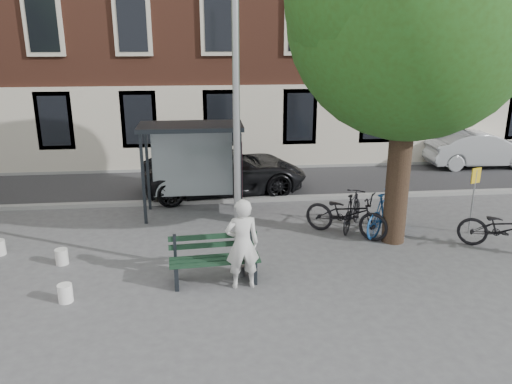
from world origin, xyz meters
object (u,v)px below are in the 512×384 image
at_px(lamppost, 237,149).
at_px(painter, 242,244).
at_px(car_dark, 225,170).
at_px(car_silver, 480,149).
at_px(bike_b, 386,212).
at_px(bike_d, 352,210).
at_px(bench, 215,261).
at_px(bus_shelter, 206,148).
at_px(notice_sign, 474,187).
at_px(bike_a, 346,214).
at_px(bike_c, 505,229).

relative_size(lamppost, painter, 3.23).
distance_m(car_dark, car_silver, 10.37).
xyz_separation_m(bike_b, bike_d, (-0.76, 0.42, -0.06)).
bearing_deg(painter, bench, -35.37).
relative_size(bus_shelter, car_dark, 0.54).
bearing_deg(car_dark, notice_sign, -132.53).
bearing_deg(bike_a, bike_b, -52.42).
relative_size(bike_a, car_dark, 0.42).
bearing_deg(painter, lamppost, -89.33).
bearing_deg(bike_a, bench, 158.59).
height_order(lamppost, painter, lamppost).
relative_size(bike_b, car_silver, 0.45).
bearing_deg(bench, painter, -33.70).
height_order(bike_a, bike_c, bike_a).
relative_size(bus_shelter, notice_sign, 1.62).
bearing_deg(car_dark, car_silver, -84.85).
height_order(lamppost, bike_d, lamppost).
distance_m(bike_a, bike_d, 0.54).
xyz_separation_m(car_silver, notice_sign, (-3.93, -6.60, 0.54)).
relative_size(bus_shelter, bike_b, 1.49).
bearing_deg(bike_c, notice_sign, 45.29).
height_order(bike_b, bike_c, bike_b).
distance_m(bike_d, car_silver, 9.11).
height_order(bus_shelter, car_dark, bus_shelter).
height_order(bench, bike_a, bike_a).
xyz_separation_m(bus_shelter, bike_c, (7.01, -3.44, -1.37)).
distance_m(bench, bike_b, 4.99).
bearing_deg(car_silver, painter, 131.84).
height_order(bench, bike_b, bike_b).
xyz_separation_m(bench, notice_sign, (6.67, 1.97, 0.80)).
distance_m(bike_b, car_dark, 5.67).
bearing_deg(painter, bus_shelter, -87.39).
height_order(lamppost, bike_c, lamppost).
height_order(bike_a, car_silver, car_silver).
bearing_deg(bus_shelter, painter, -81.80).
height_order(bus_shelter, bench, bus_shelter).
height_order(car_dark, notice_sign, notice_sign).
distance_m(car_silver, notice_sign, 7.70).
bearing_deg(bench, bike_d, 31.20).
xyz_separation_m(bike_b, notice_sign, (2.20, -0.23, 0.67)).
bearing_deg(bike_b, lamppost, 74.23).
xyz_separation_m(painter, bike_c, (6.35, 1.16, -0.40)).
distance_m(bench, car_silver, 13.64).
height_order(bus_shelter, bike_c, bus_shelter).
height_order(painter, bike_d, painter).
distance_m(bench, bike_a, 4.05).
distance_m(bike_a, notice_sign, 3.33).
relative_size(bike_b, car_dark, 0.36).
bearing_deg(bike_a, notice_sign, -57.36).
distance_m(bike_c, bike_d, 3.65).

